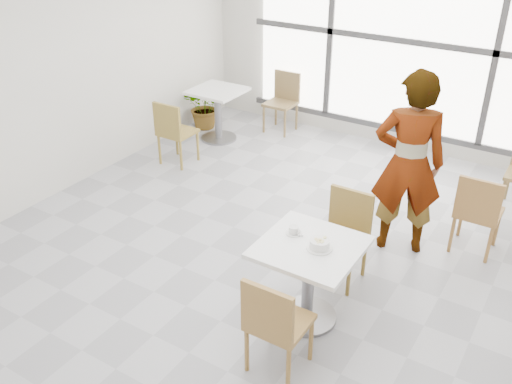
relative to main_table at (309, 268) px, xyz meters
The scene contains 15 objects.
floor 0.91m from the main_table, 143.93° to the left, with size 7.00×7.00×0.00m, color #9E9EA5.
wall_back 4.10m from the main_table, 98.66° to the left, with size 6.00×6.00×0.00m, color silver.
wall_left 3.76m from the main_table, behind, with size 7.00×7.00×0.00m, color silver.
window 4.04m from the main_table, 98.80° to the left, with size 4.60×0.07×2.52m.
main_table is the anchor object (origin of this frame).
chair_near 0.68m from the main_table, 84.09° to the right, with size 0.42×0.42×0.87m.
chair_far 0.73m from the main_table, 90.23° to the left, with size 0.42×0.42×0.87m.
oatmeal_bowl 0.28m from the main_table, ahead, with size 0.21×0.21×0.10m.
coffee_cup 0.33m from the main_table, 157.81° to the left, with size 0.16×0.13×0.07m.
person 1.56m from the main_table, 79.14° to the left, with size 0.68×0.45×1.87m, color black.
bg_table_left 4.01m from the main_table, 136.21° to the left, with size 0.70×0.70×0.75m.
bg_chair_left_near 3.39m from the main_table, 148.46° to the left, with size 0.42×0.42×0.87m.
bg_chair_left_far 4.26m from the main_table, 122.41° to the left, with size 0.42×0.42×0.87m.
bg_chair_right_near 1.99m from the main_table, 61.58° to the left, with size 0.42×0.42×0.87m.
plant_left 4.48m from the main_table, 137.45° to the left, with size 0.61×0.53×0.68m, color #417742.
Camera 1 is at (2.23, -3.86, 3.31)m, focal length 39.68 mm.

